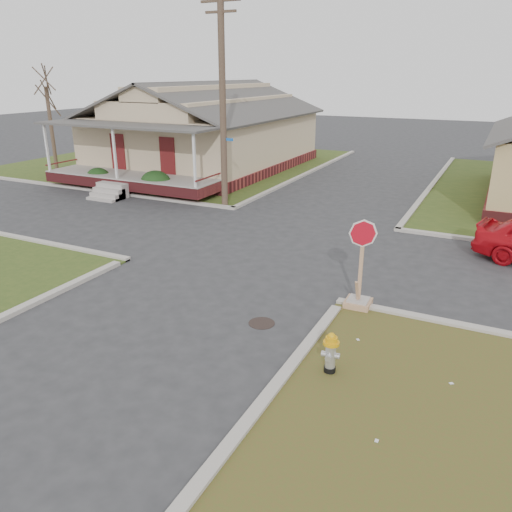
% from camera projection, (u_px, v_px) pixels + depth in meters
% --- Properties ---
extents(ground, '(120.00, 120.00, 0.00)m').
position_uv_depth(ground, '(196.00, 298.00, 13.42)').
color(ground, '#2D2D30').
rests_on(ground, ground).
extents(verge_far_left, '(19.00, 19.00, 0.05)m').
position_uv_depth(verge_far_left, '(179.00, 161.00, 33.97)').
color(verge_far_left, '#324819').
rests_on(verge_far_left, ground).
extents(curbs, '(80.00, 40.00, 0.12)m').
position_uv_depth(curbs, '(273.00, 245.00, 17.63)').
color(curbs, '#ADA69C').
rests_on(curbs, ground).
extents(manhole, '(0.64, 0.64, 0.01)m').
position_uv_depth(manhole, '(262.00, 323.00, 12.08)').
color(manhole, black).
rests_on(manhole, ground).
extents(corner_house, '(10.10, 15.50, 5.30)m').
position_uv_depth(corner_house, '(205.00, 132.00, 30.83)').
color(corner_house, maroon).
rests_on(corner_house, ground).
extents(utility_pole, '(1.80, 0.28, 9.00)m').
position_uv_depth(utility_pole, '(223.00, 99.00, 21.05)').
color(utility_pole, '#3F2E24').
rests_on(utility_pole, ground).
extents(tree_far_left, '(0.22, 0.22, 4.90)m').
position_uv_depth(tree_far_left, '(51.00, 129.00, 30.16)').
color(tree_far_left, '#3F2E24').
rests_on(tree_far_left, verge_far_left).
extents(fire_hydrant, '(0.33, 0.33, 0.87)m').
position_uv_depth(fire_hydrant, '(331.00, 351.00, 9.89)').
color(fire_hydrant, black).
rests_on(fire_hydrant, ground).
extents(stop_sign, '(0.66, 0.64, 2.32)m').
position_uv_depth(stop_sign, '(359.00, 288.00, 12.71)').
color(stop_sign, '#A97F5B').
rests_on(stop_sign, ground).
extents(hedge_left, '(1.40, 1.15, 1.07)m').
position_uv_depth(hedge_left, '(98.00, 178.00, 25.86)').
color(hedge_left, '#193914').
rests_on(hedge_left, verge_far_left).
extents(hedge_right, '(1.53, 1.25, 1.17)m').
position_uv_depth(hedge_right, '(156.00, 183.00, 24.34)').
color(hedge_right, '#193914').
rests_on(hedge_right, verge_far_left).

